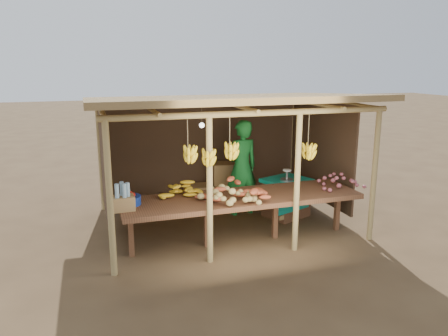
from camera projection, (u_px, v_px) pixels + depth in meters
name	position (u px, v px, depth m)	size (l,w,h in m)	color
ground	(224.00, 223.00, 8.15)	(60.00, 60.00, 0.00)	brown
stall_structure	(224.00, 121.00, 7.68)	(4.70, 3.50, 2.43)	tan
counter	(242.00, 200.00, 7.10)	(3.90, 1.05, 0.80)	brown
potato_heap	(228.00, 192.00, 6.66)	(0.96, 0.57, 0.36)	tan
sweet_potato_heap	(235.00, 189.00, 6.84)	(1.08, 0.65, 0.36)	#AE4C2C
onion_heap	(339.00, 177.00, 7.53)	(0.77, 0.46, 0.35)	#AE5461
banana_pile	(180.00, 186.00, 7.04)	(0.63, 0.38, 0.35)	yellow
tomato_basin	(128.00, 199.00, 6.63)	(0.38, 0.38, 0.20)	navy
bottle_box	(123.00, 200.00, 6.37)	(0.34, 0.27, 0.42)	#9D7646
vendor	(242.00, 168.00, 8.44)	(0.68, 0.44, 1.86)	#1A762D
tarp_crate	(286.00, 196.00, 8.42)	(1.01, 0.94, 0.97)	brown
carton_stack	(216.00, 187.00, 9.11)	(1.17, 0.47, 0.87)	#9D7646
burlap_sacks	(152.00, 204.00, 8.49)	(0.76, 0.40, 0.53)	#493222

